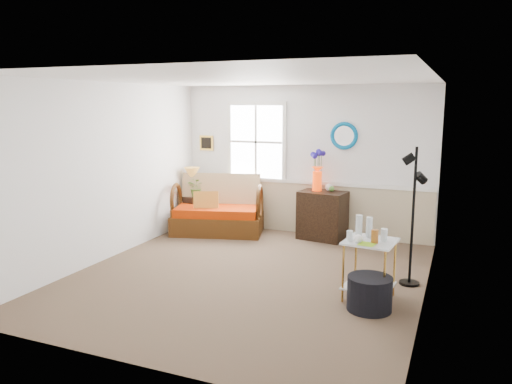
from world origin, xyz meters
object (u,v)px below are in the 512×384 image
at_px(loveseat, 218,205).
at_px(side_table, 369,270).
at_px(lamp_stand, 191,211).
at_px(ottoman, 370,293).
at_px(cabinet, 322,215).
at_px(floor_lamp, 413,217).

distance_m(loveseat, side_table, 3.67).
relative_size(lamp_stand, side_table, 0.83).
relative_size(loveseat, lamp_stand, 2.65).
bearing_deg(ottoman, cabinet, 115.33).
distance_m(lamp_stand, ottoman, 4.55).
bearing_deg(side_table, loveseat, 145.91).
distance_m(loveseat, lamp_stand, 0.71).
bearing_deg(side_table, lamp_stand, 148.65).
xyz_separation_m(loveseat, side_table, (3.04, -2.06, -0.15)).
distance_m(side_table, floor_lamp, 0.96).
relative_size(loveseat, cabinet, 1.91).
height_order(lamp_stand, cabinet, cabinet).
bearing_deg(lamp_stand, loveseat, -16.36).
bearing_deg(loveseat, side_table, -49.80).
bearing_deg(floor_lamp, side_table, -135.55).
xyz_separation_m(cabinet, side_table, (1.21, -2.37, -0.05)).
height_order(cabinet, floor_lamp, floor_lamp).
bearing_deg(lamp_stand, cabinet, 2.88).
relative_size(cabinet, ottoman, 1.63).
relative_size(lamp_stand, ottoman, 1.18).
bearing_deg(cabinet, side_table, -54.61).
bearing_deg(side_table, ottoman, -78.18).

